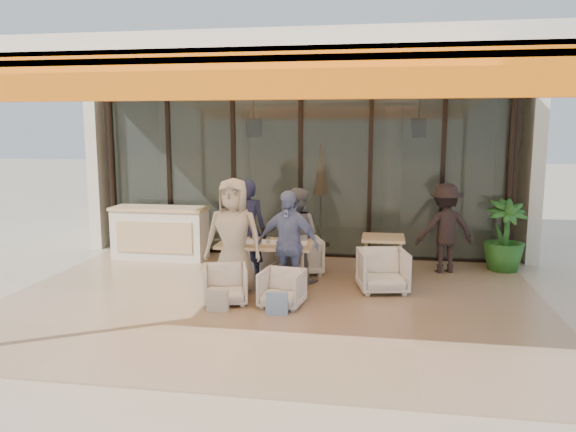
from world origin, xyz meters
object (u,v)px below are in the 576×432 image
chair_far_right (301,254)px  diner_grey (297,235)px  chair_near_left (225,283)px  potted_palm (505,236)px  chair_far_left (254,254)px  side_chair (383,269)px  host_counter (160,233)px  diner_cream (234,237)px  dining_table (266,246)px  diner_periwinkle (288,244)px  chair_near_right (282,287)px  side_table (383,243)px  standing_woman (445,229)px  diner_navy (247,230)px

chair_far_right → diner_grey: size_ratio=0.45×
chair_near_left → potted_palm: size_ratio=0.49×
chair_far_left → side_chair: (2.26, -0.91, 0.05)m
host_counter → chair_far_right: (2.86, -0.62, -0.17)m
diner_cream → potted_palm: (4.40, 2.16, -0.25)m
dining_table → diner_periwinkle: (0.43, -0.46, 0.13)m
dining_table → side_chair: size_ratio=2.00×
chair_near_right → chair_far_right: bearing=98.0°
host_counter → chair_far_left: (2.02, -0.62, -0.21)m
side_table → standing_woman: bearing=30.2°
dining_table → diner_cream: bearing=-132.3°
dining_table → diner_cream: 0.65m
chair_near_right → standing_woman: bearing=51.4°
standing_woman → host_counter: bearing=-18.7°
chair_near_left → potted_palm: bearing=14.5°
dining_table → host_counter: bearing=147.2°
chair_near_left → side_chair: bearing=6.9°
dining_table → chair_far_right: (0.43, 0.94, -0.33)m
chair_far_left → chair_near_right: 2.08m
potted_palm → side_table: bearing=-156.7°
chair_far_left → dining_table: bearing=130.2°
chair_far_left → diner_navy: diner_navy is taller
chair_near_left → standing_woman: (3.33, 2.36, 0.48)m
chair_near_right → diner_periwinkle: bearing=98.0°
chair_near_right → side_chair: side_chair is taller
side_chair → potted_palm: 2.73m
chair_near_right → side_chair: size_ratio=0.80×
chair_near_right → potted_palm: (3.56, 2.66, 0.35)m
diner_navy → diner_periwinkle: 1.23m
host_counter → diner_periwinkle: (2.86, -2.02, 0.29)m
chair_far_right → side_chair: size_ratio=0.96×
diner_navy → diner_grey: bearing=174.9°
diner_periwinkle → standing_woman: size_ratio=1.03×
dining_table → chair_near_right: (0.43, -0.96, -0.39)m
side_table → standing_woman: (1.07, 0.62, 0.16)m
dining_table → chair_near_left: (-0.41, -0.96, -0.37)m
diner_grey → diner_periwinkle: bearing=105.9°
chair_far_right → chair_near_left: chair_far_right is taller
chair_near_right → diner_grey: 1.48m
chair_near_left → diner_periwinkle: diner_periwinkle is taller
host_counter → chair_near_left: (2.02, -2.52, -0.21)m
chair_far_right → diner_periwinkle: diner_periwinkle is taller
diner_navy → diner_cream: bearing=84.9°
diner_navy → diner_cream: 0.90m
chair_near_left → diner_cream: diner_cream is taller
diner_cream → potted_palm: 4.91m
diner_navy → chair_near_right: bearing=115.9°
dining_table → chair_near_right: bearing=-66.0°
chair_far_right → potted_palm: potted_palm is taller
host_counter → diner_navy: (2.02, -1.12, 0.33)m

